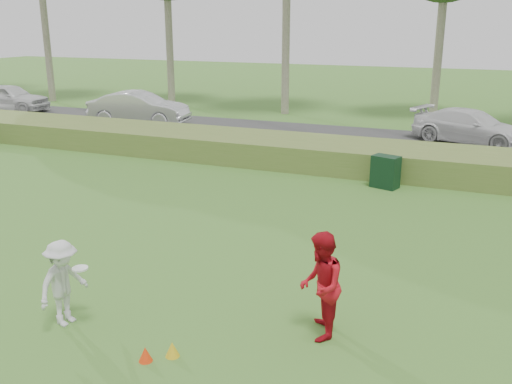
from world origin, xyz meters
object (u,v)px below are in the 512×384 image
at_px(car_left, 9,97).
at_px(car_mid, 139,108).
at_px(car_right, 471,127).
at_px(player_white, 63,283).
at_px(cone_yellow, 172,349).
at_px(utility_cabinet, 385,172).
at_px(cone_orange, 145,354).
at_px(player_red, 321,286).

height_order(car_left, car_mid, car_mid).
bearing_deg(car_right, player_white, -176.99).
xyz_separation_m(car_left, car_mid, (9.44, -0.92, 0.03)).
xyz_separation_m(cone_yellow, car_left, (-21.52, 18.35, 0.72)).
distance_m(utility_cabinet, car_right, 8.23).
relative_size(car_mid, car_right, 1.01).
bearing_deg(cone_orange, player_red, 37.48).
xyz_separation_m(cone_yellow, car_right, (3.61, 18.82, 0.65)).
relative_size(cone_orange, car_right, 0.05).
relative_size(car_left, car_right, 0.93).
bearing_deg(player_white, car_mid, 37.60).
xyz_separation_m(cone_yellow, car_mid, (-12.08, 17.43, 0.76)).
bearing_deg(cone_yellow, player_white, 174.89).
relative_size(player_white, cone_orange, 6.37).
distance_m(car_left, car_mid, 9.49).
bearing_deg(utility_cabinet, car_right, 91.74).
height_order(car_left, car_right, car_left).
xyz_separation_m(player_white, car_mid, (-9.83, 17.23, 0.11)).
bearing_deg(player_red, car_mid, -153.04).
bearing_deg(player_white, cone_orange, -95.97).
bearing_deg(cone_yellow, cone_orange, -139.55).
bearing_deg(cone_yellow, car_right, 79.15).
relative_size(cone_yellow, car_right, 0.05).
height_order(player_red, car_right, player_red).
distance_m(cone_orange, car_right, 19.51).
distance_m(cone_orange, utility_cabinet, 11.31).
relative_size(player_red, car_right, 0.37).
bearing_deg(cone_yellow, player_red, 36.97).
distance_m(utility_cabinet, car_mid, 14.99).
distance_m(cone_yellow, car_mid, 21.22).
distance_m(cone_yellow, utility_cabinet, 10.99).
distance_m(car_mid, car_right, 15.75).
height_order(player_white, cone_orange, player_white).
xyz_separation_m(player_white, utility_cabinet, (3.66, 10.69, -0.26)).
bearing_deg(player_red, utility_cabinet, 169.04).
relative_size(cone_orange, cone_yellow, 0.97).
relative_size(car_left, car_mid, 0.93).
relative_size(utility_cabinet, car_mid, 0.21).
xyz_separation_m(cone_orange, car_mid, (-11.76, 17.71, 0.76)).
bearing_deg(car_left, cone_orange, -138.72).
height_order(cone_yellow, utility_cabinet, utility_cabinet).
height_order(player_white, utility_cabinet, player_white).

